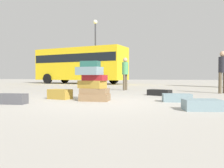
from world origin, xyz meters
name	(u,v)px	position (x,y,z in m)	size (l,w,h in m)	color
ground_plane	(98,102)	(0.00, 0.00, 0.00)	(80.00, 80.00, 0.00)	#ADA89E
suitcase_tower	(93,84)	(-0.18, 0.11, 0.47)	(0.87, 0.66, 1.08)	olive
suitcase_slate_left_side	(202,105)	(2.50, -0.82, 0.11)	(0.69, 0.43, 0.21)	gray
suitcase_black_right_side	(159,93)	(1.38, 2.40, 0.10)	(0.77, 0.41, 0.20)	black
suitcase_charcoal_upright_blue	(11,99)	(-1.81, -1.11, 0.12)	(0.76, 0.30, 0.25)	#4C4C51
suitcase_slate_foreground_near	(177,98)	(2.00, 0.55, 0.11)	(0.73, 0.34, 0.21)	gray
suitcase_tan_white_trunk	(60,94)	(-1.29, 0.29, 0.14)	(0.67, 0.37, 0.29)	#B28C33
person_bearded_onlooker	(125,71)	(-0.48, 4.95, 0.93)	(0.30, 0.34, 1.56)	brown
person_tourist_with_camera	(223,68)	(3.62, 4.07, 0.98)	(0.30, 0.30, 1.64)	brown
parked_bus	(80,63)	(-6.67, 13.06, 1.83)	(8.72, 3.76, 3.15)	yellow
lamp_post	(95,42)	(-5.05, 12.66, 3.66)	(0.36, 0.36, 5.53)	#333338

